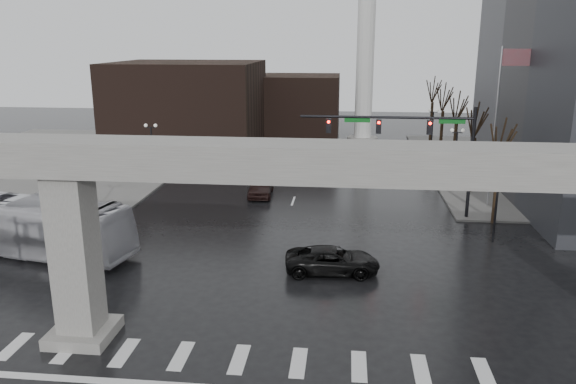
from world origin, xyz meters
The scene contains 23 objects.
ground centered at (0.00, 0.00, 0.00)m, with size 160.00×160.00×0.00m, color black.
sidewalk_ne centered at (26.00, 36.00, 0.07)m, with size 28.00×36.00×0.15m, color slate.
sidewalk_nw centered at (-26.00, 36.00, 0.07)m, with size 28.00×36.00×0.15m, color slate.
elevated_guideway centered at (1.26, 0.00, 6.88)m, with size 48.00×2.60×8.70m.
building_far_left centered at (-14.00, 42.00, 5.00)m, with size 16.00×14.00×10.00m, color black.
building_far_mid centered at (-2.00, 52.00, 4.00)m, with size 10.00×10.00×8.00m, color black.
smokestack centered at (6.00, 46.00, 13.35)m, with size 3.60×3.60×30.00m.
signal_mast_arm centered at (8.99, 18.80, 5.83)m, with size 12.12×0.43×8.00m.
flagpole_assembly centered at (15.29, 22.00, 7.53)m, with size 2.06×0.12×12.00m.
lamp_right_0 centered at (13.50, 14.00, 3.47)m, with size 1.22×0.32×5.11m.
lamp_right_1 centered at (13.50, 28.00, 3.47)m, with size 1.22×0.32×5.11m.
lamp_right_2 centered at (13.50, 42.00, 3.47)m, with size 1.22×0.32×5.11m.
lamp_left_0 centered at (-13.50, 14.00, 3.47)m, with size 1.22×0.32×5.11m.
lamp_left_1 centered at (-13.50, 28.00, 3.47)m, with size 1.22×0.32×5.11m.
lamp_left_2 centered at (-13.50, 42.00, 3.47)m, with size 1.22×0.32×5.11m.
tree_right_0 centered at (14.53, 18.02, 2.79)m, with size 1.09×1.58×7.50m.
tree_right_1 centered at (14.53, 26.02, 2.85)m, with size 1.09×1.61×7.67m.
tree_right_2 centered at (14.53, 34.02, 2.91)m, with size 1.10×1.63×7.85m.
tree_right_3 centered at (14.53, 42.02, 2.98)m, with size 1.11×1.66×8.02m.
tree_right_4 centered at (14.53, 50.02, 3.04)m, with size 1.12×1.69×8.19m.
pickup_truck centered at (3.48, 8.11, 0.72)m, with size 2.38×5.17×1.44m, color black.
city_bus centered at (-14.33, 9.06, 1.76)m, with size 2.96×12.65×3.52m, color silver.
far_car centered at (-2.83, 23.38, 0.80)m, with size 1.88×4.67×1.59m, color black.
Camera 1 is at (4.03, -20.72, 12.48)m, focal length 35.00 mm.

